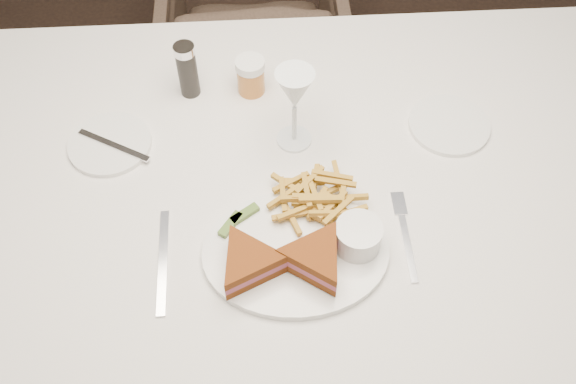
{
  "coord_description": "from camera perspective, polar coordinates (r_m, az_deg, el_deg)",
  "views": [
    {
      "loc": [
        -0.36,
        -0.73,
        1.7
      ],
      "look_at": [
        -0.27,
        -0.08,
        0.8
      ],
      "focal_mm": 40.0,
      "sensor_mm": 36.0,
      "label": 1
    }
  ],
  "objects": [
    {
      "name": "table",
      "position": [
        1.5,
        -0.24,
        -8.04
      ],
      "size": [
        1.5,
        1.05,
        0.75
      ],
      "primitive_type": "cube",
      "rotation": [
        0.0,
        0.0,
        -0.06
      ],
      "color": "silver",
      "rests_on": "ground"
    },
    {
      "name": "ground",
      "position": [
        1.88,
        8.2,
        -11.74
      ],
      "size": [
        5.0,
        5.0,
        0.0
      ],
      "primitive_type": "plane",
      "color": "black",
      "rests_on": "ground"
    },
    {
      "name": "table_setting",
      "position": [
        1.13,
        0.25,
        -0.31
      ],
      "size": [
        0.83,
        0.61,
        0.18
      ],
      "color": "white",
      "rests_on": "table"
    },
    {
      "name": "chair_far",
      "position": [
        2.2,
        -3.06,
        14.04
      ],
      "size": [
        0.6,
        0.57,
        0.59
      ],
      "primitive_type": "imported",
      "rotation": [
        0.0,
        0.0,
        3.08
      ],
      "color": "#47372C",
      "rests_on": "ground"
    }
  ]
}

